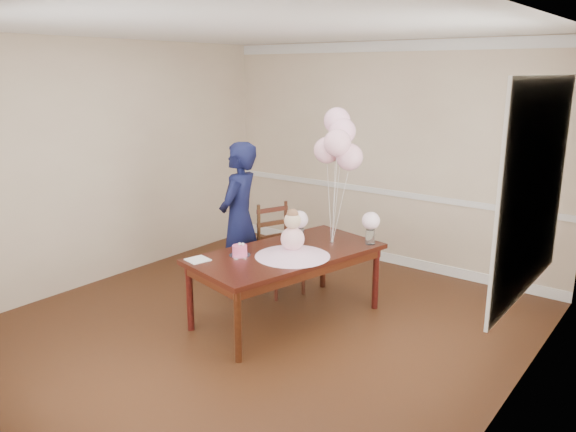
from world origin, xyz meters
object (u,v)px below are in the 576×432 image
at_px(dining_table_top, 287,254).
at_px(birthday_cake, 240,250).
at_px(woman, 239,220).
at_px(dining_chair_seat, 282,255).

relative_size(dining_table_top, birthday_cake, 13.33).
distance_m(birthday_cake, woman, 0.80).
bearing_deg(dining_chair_seat, woman, -120.98).
distance_m(dining_table_top, dining_chair_seat, 0.72).
xyz_separation_m(dining_chair_seat, woman, (-0.35, -0.28, 0.40)).
height_order(dining_table_top, birthday_cake, birthday_cake).
bearing_deg(birthday_cake, dining_table_top, 53.33).
relative_size(dining_table_top, woman, 1.12).
bearing_deg(dining_table_top, dining_chair_seat, 145.02).
bearing_deg(woman, birthday_cake, 26.12).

